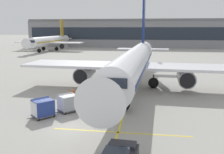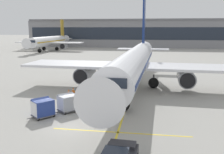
{
  "view_description": "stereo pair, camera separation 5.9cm",
  "coord_description": "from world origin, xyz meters",
  "px_view_note": "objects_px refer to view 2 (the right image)",
  "views": [
    {
      "loc": [
        6.81,
        -20.53,
        8.77
      ],
      "look_at": [
        2.46,
        8.06,
        3.19
      ],
      "focal_mm": 40.56,
      "sensor_mm": 36.0,
      "label": 1
    },
    {
      "loc": [
        6.86,
        -20.52,
        8.77
      ],
      "look_at": [
        2.46,
        8.06,
        3.19
      ],
      "focal_mm": 40.56,
      "sensor_mm": 36.0,
      "label": 2
    }
  ],
  "objects_px": {
    "parked_airplane": "(134,63)",
    "distant_airplane": "(49,41)",
    "baggage_cart_lead": "(68,102)",
    "belt_loader": "(94,98)",
    "baggage_cart_second": "(43,107)",
    "safety_cone_nose_mark": "(86,89)",
    "safety_cone_wingtip": "(73,90)",
    "safety_cone_engine_keepout": "(69,92)",
    "ground_crew_by_loader": "(62,102)",
    "ground_crew_by_carts": "(101,102)"
  },
  "relations": [
    {
      "from": "parked_airplane",
      "to": "distant_airplane",
      "type": "xyz_separation_m",
      "value": [
        -37.62,
        59.5,
        -0.16
      ]
    },
    {
      "from": "parked_airplane",
      "to": "baggage_cart_lead",
      "type": "height_order",
      "value": "parked_airplane"
    },
    {
      "from": "belt_loader",
      "to": "baggage_cart_second",
      "type": "xyz_separation_m",
      "value": [
        -4.17,
        -4.87,
        0.17
      ]
    },
    {
      "from": "parked_airplane",
      "to": "safety_cone_nose_mark",
      "type": "distance_m",
      "value": 7.95
    },
    {
      "from": "parked_airplane",
      "to": "safety_cone_wingtip",
      "type": "distance_m",
      "value": 9.58
    },
    {
      "from": "belt_loader",
      "to": "safety_cone_engine_keepout",
      "type": "relative_size",
      "value": 6.29
    },
    {
      "from": "safety_cone_engine_keepout",
      "to": "safety_cone_nose_mark",
      "type": "distance_m",
      "value": 2.84
    },
    {
      "from": "belt_loader",
      "to": "safety_cone_nose_mark",
      "type": "distance_m",
      "value": 6.69
    },
    {
      "from": "ground_crew_by_loader",
      "to": "ground_crew_by_carts",
      "type": "bearing_deg",
      "value": 8.21
    },
    {
      "from": "ground_crew_by_loader",
      "to": "ground_crew_by_carts",
      "type": "xyz_separation_m",
      "value": [
        4.24,
        0.61,
        0.0
      ]
    },
    {
      "from": "ground_crew_by_carts",
      "to": "safety_cone_wingtip",
      "type": "bearing_deg",
      "value": 126.89
    },
    {
      "from": "baggage_cart_second",
      "to": "ground_crew_by_carts",
      "type": "xyz_separation_m",
      "value": [
        5.45,
        2.7,
        -0.0
      ]
    },
    {
      "from": "ground_crew_by_carts",
      "to": "safety_cone_engine_keepout",
      "type": "bearing_deg",
      "value": 133.03
    },
    {
      "from": "ground_crew_by_loader",
      "to": "safety_cone_nose_mark",
      "type": "height_order",
      "value": "ground_crew_by_loader"
    },
    {
      "from": "ground_crew_by_carts",
      "to": "baggage_cart_lead",
      "type": "bearing_deg",
      "value": -170.16
    },
    {
      "from": "belt_loader",
      "to": "ground_crew_by_carts",
      "type": "height_order",
      "value": "belt_loader"
    },
    {
      "from": "safety_cone_nose_mark",
      "to": "distant_airplane",
      "type": "distance_m",
      "value": 69.47
    },
    {
      "from": "baggage_cart_lead",
      "to": "baggage_cart_second",
      "type": "xyz_separation_m",
      "value": [
        -1.94,
        -2.09,
        0.0
      ]
    },
    {
      "from": "ground_crew_by_carts",
      "to": "safety_cone_nose_mark",
      "type": "xyz_separation_m",
      "value": [
        -3.92,
        8.3,
        -0.63
      ]
    },
    {
      "from": "safety_cone_engine_keepout",
      "to": "distant_airplane",
      "type": "height_order",
      "value": "distant_airplane"
    },
    {
      "from": "belt_loader",
      "to": "safety_cone_nose_mark",
      "type": "relative_size",
      "value": 6.32
    },
    {
      "from": "ground_crew_by_carts",
      "to": "safety_cone_nose_mark",
      "type": "distance_m",
      "value": 9.2
    },
    {
      "from": "safety_cone_nose_mark",
      "to": "belt_loader",
      "type": "bearing_deg",
      "value": -66.73
    },
    {
      "from": "parked_airplane",
      "to": "baggage_cart_lead",
      "type": "xyz_separation_m",
      "value": [
        -6.25,
        -11.52,
        -2.83
      ]
    },
    {
      "from": "safety_cone_nose_mark",
      "to": "ground_crew_by_loader",
      "type": "bearing_deg",
      "value": -92.05
    },
    {
      "from": "parked_airplane",
      "to": "safety_cone_wingtip",
      "type": "relative_size",
      "value": 54.88
    },
    {
      "from": "baggage_cart_lead",
      "to": "safety_cone_engine_keepout",
      "type": "xyz_separation_m",
      "value": [
        -2.15,
        6.66,
        -0.63
      ]
    },
    {
      "from": "safety_cone_wingtip",
      "to": "safety_cone_nose_mark",
      "type": "relative_size",
      "value": 1.03
    },
    {
      "from": "parked_airplane",
      "to": "ground_crew_by_carts",
      "type": "xyz_separation_m",
      "value": [
        -2.74,
        -10.91,
        -2.83
      ]
    },
    {
      "from": "belt_loader",
      "to": "safety_cone_engine_keepout",
      "type": "height_order",
      "value": "belt_loader"
    },
    {
      "from": "ground_crew_by_carts",
      "to": "distant_airplane",
      "type": "distance_m",
      "value": 78.62
    },
    {
      "from": "parked_airplane",
      "to": "belt_loader",
      "type": "height_order",
      "value": "parked_airplane"
    },
    {
      "from": "baggage_cart_second",
      "to": "ground_crew_by_carts",
      "type": "height_order",
      "value": "baggage_cart_second"
    },
    {
      "from": "safety_cone_wingtip",
      "to": "safety_cone_engine_keepout",
      "type": "bearing_deg",
      "value": -104.22
    },
    {
      "from": "parked_airplane",
      "to": "safety_cone_nose_mark",
      "type": "relative_size",
      "value": 56.73
    },
    {
      "from": "parked_airplane",
      "to": "ground_crew_by_loader",
      "type": "height_order",
      "value": "parked_airplane"
    },
    {
      "from": "parked_airplane",
      "to": "distant_airplane",
      "type": "height_order",
      "value": "parked_airplane"
    },
    {
      "from": "distant_airplane",
      "to": "baggage_cart_lead",
      "type": "bearing_deg",
      "value": -66.16
    },
    {
      "from": "baggage_cart_lead",
      "to": "baggage_cart_second",
      "type": "bearing_deg",
      "value": -132.85
    },
    {
      "from": "safety_cone_engine_keepout",
      "to": "distant_airplane",
      "type": "bearing_deg",
      "value": 114.43
    },
    {
      "from": "safety_cone_nose_mark",
      "to": "distant_airplane",
      "type": "relative_size",
      "value": 0.02
    },
    {
      "from": "parked_airplane",
      "to": "ground_crew_by_loader",
      "type": "distance_m",
      "value": 13.76
    },
    {
      "from": "baggage_cart_lead",
      "to": "safety_cone_nose_mark",
      "type": "relative_size",
      "value": 3.44
    },
    {
      "from": "baggage_cart_second",
      "to": "safety_cone_engine_keepout",
      "type": "distance_m",
      "value": 8.78
    },
    {
      "from": "belt_loader",
      "to": "safety_cone_wingtip",
      "type": "height_order",
      "value": "belt_loader"
    },
    {
      "from": "ground_crew_by_loader",
      "to": "distant_airplane",
      "type": "relative_size",
      "value": 0.05
    },
    {
      "from": "baggage_cart_lead",
      "to": "safety_cone_engine_keepout",
      "type": "height_order",
      "value": "baggage_cart_lead"
    },
    {
      "from": "parked_airplane",
      "to": "ground_crew_by_carts",
      "type": "height_order",
      "value": "parked_airplane"
    },
    {
      "from": "parked_airplane",
      "to": "ground_crew_by_loader",
      "type": "bearing_deg",
      "value": -121.21
    },
    {
      "from": "baggage_cart_lead",
      "to": "safety_cone_wingtip",
      "type": "relative_size",
      "value": 3.33
    }
  ]
}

